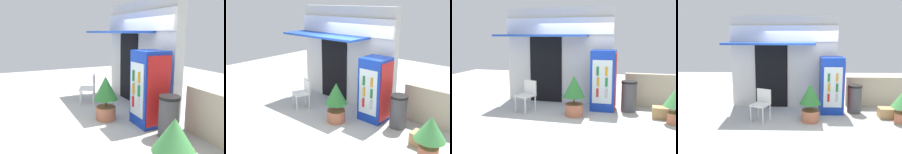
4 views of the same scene
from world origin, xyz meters
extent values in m
plane|color=#B2B2AD|center=(0.00, 0.00, 0.00)|extent=(16.00, 16.00, 0.00)
cube|color=silver|center=(-0.66, 1.45, 1.49)|extent=(3.43, 0.27, 2.99)
cube|color=white|center=(-0.66, 1.28, 2.42)|extent=(3.43, 0.08, 0.51)
cube|color=#1E47B2|center=(-1.07, 0.86, 2.13)|extent=(2.74, 0.91, 0.06)
cube|color=black|center=(-1.07, 1.30, 1.04)|extent=(1.05, 0.03, 2.08)
cube|color=#1438B2|center=(0.82, 0.82, 0.86)|extent=(0.68, 0.66, 1.73)
cube|color=silver|center=(0.82, 0.48, 0.86)|extent=(0.54, 0.02, 1.21)
cube|color=red|center=(1.17, 0.82, 0.86)|extent=(0.02, 0.59, 1.56)
cylinder|color=red|center=(0.70, 0.47, 0.56)|extent=(0.06, 0.06, 0.24)
cylinder|color=#B2B2B7|center=(0.95, 0.47, 0.56)|extent=(0.06, 0.06, 0.24)
cylinder|color=orange|center=(0.71, 0.47, 0.86)|extent=(0.06, 0.06, 0.24)
cylinder|color=#196B2D|center=(0.95, 0.47, 0.86)|extent=(0.06, 0.06, 0.24)
cylinder|color=#196B2D|center=(0.70, 0.47, 1.17)|extent=(0.06, 0.06, 0.24)
cylinder|color=orange|center=(0.94, 0.47, 1.17)|extent=(0.06, 0.06, 0.24)
cylinder|color=silver|center=(-1.51, -0.09, 0.23)|extent=(0.04, 0.04, 0.45)
cylinder|color=silver|center=(-1.15, -0.25, 0.23)|extent=(0.04, 0.04, 0.45)
cylinder|color=silver|center=(-1.35, 0.27, 0.23)|extent=(0.04, 0.04, 0.45)
cylinder|color=silver|center=(-1.00, 0.11, 0.23)|extent=(0.04, 0.04, 0.45)
cube|color=silver|center=(-1.25, 0.01, 0.47)|extent=(0.59, 0.58, 0.04)
cube|color=silver|center=(-1.17, 0.19, 0.69)|extent=(0.42, 0.22, 0.39)
cylinder|color=#BC6B4C|center=(0.14, 0.02, 0.16)|extent=(0.49, 0.49, 0.32)
cylinder|color=brown|center=(0.14, 0.02, 0.42)|extent=(0.05, 0.05, 0.19)
cone|color=#2D7533|center=(0.14, 0.02, 0.80)|extent=(0.59, 0.59, 0.57)
cylinder|color=#BC6B4C|center=(2.69, 0.00, 0.13)|extent=(0.41, 0.41, 0.27)
cylinder|color=#47474C|center=(1.55, 0.82, 0.40)|extent=(0.42, 0.42, 0.81)
cylinder|color=black|center=(1.55, 0.82, 0.84)|extent=(0.44, 0.44, 0.06)
cube|color=#B7AD93|center=(2.59, 1.47, 0.50)|extent=(2.34, 0.20, 1.00)
cube|color=tan|center=(2.37, 0.37, 0.15)|extent=(0.44, 0.36, 0.30)
camera|label=1|loc=(5.05, -2.06, 2.13)|focal=36.31mm
camera|label=2|loc=(4.29, -4.74, 3.18)|focal=41.20mm
camera|label=3|loc=(1.57, -6.60, 2.13)|focal=41.86mm
camera|label=4|loc=(-0.24, -6.33, 2.49)|focal=38.10mm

